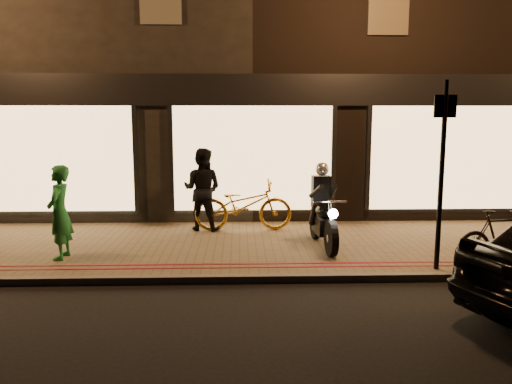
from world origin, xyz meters
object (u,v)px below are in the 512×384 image
sign_post (442,166)px  person_green (60,212)px  motorcycle (323,214)px  bicycle_gold (243,205)px

sign_post → person_green: bearing=172.7°
person_green → sign_post: bearing=82.6°
motorcycle → person_green: size_ratio=1.19×
bicycle_gold → person_green: (-3.17, -2.06, 0.27)m
motorcycle → person_green: bearing=-175.3°
sign_post → motorcycle: bearing=137.6°
sign_post → bicycle_gold: bearing=137.4°
motorcycle → sign_post: (1.62, -1.48, 1.06)m
bicycle_gold → person_green: 3.79m
bicycle_gold → sign_post: bearing=-136.0°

